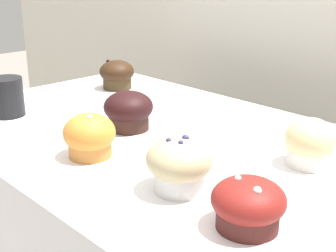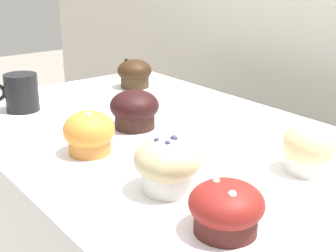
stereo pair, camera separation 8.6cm
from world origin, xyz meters
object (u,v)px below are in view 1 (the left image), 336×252
at_px(muffin_back_left, 89,136).
at_px(muffin_back_center, 117,74).
at_px(muffin_front_left, 310,143).
at_px(muffin_front_right, 248,204).
at_px(muffin_front_center, 179,164).
at_px(muffin_back_right, 128,110).
at_px(coffee_cup, 6,96).

height_order(muffin_back_left, muffin_back_center, muffin_back_left).
xyz_separation_m(muffin_front_left, muffin_front_right, (0.05, -0.24, -0.01)).
bearing_deg(muffin_front_right, muffin_front_center, 175.32).
relative_size(muffin_back_right, muffin_front_left, 1.21).
xyz_separation_m(muffin_front_center, muffin_front_left, (0.09, 0.23, -0.00)).
height_order(muffin_back_left, muffin_front_left, muffin_front_left).
height_order(muffin_front_center, muffin_back_center, muffin_front_center).
relative_size(muffin_back_right, muffin_front_right, 1.04).
distance_m(muffin_front_center, coffee_cup, 0.53).
distance_m(muffin_front_left, coffee_cup, 0.67).
bearing_deg(muffin_front_right, muffin_front_left, 101.93).
bearing_deg(muffin_back_left, muffin_back_right, 114.23).
bearing_deg(muffin_front_left, muffin_back_center, 172.51).
xyz_separation_m(muffin_back_left, coffee_cup, (-0.33, 0.00, 0.01)).
relative_size(muffin_front_right, coffee_cup, 0.88).
relative_size(muffin_back_left, muffin_back_right, 0.91).
bearing_deg(muffin_back_left, muffin_front_left, 40.27).
xyz_separation_m(muffin_back_right, muffin_back_center, (-0.28, 0.19, -0.00)).
bearing_deg(muffin_back_left, muffin_front_center, 5.83).
height_order(muffin_back_right, muffin_front_right, muffin_back_right).
bearing_deg(muffin_back_center, muffin_front_right, -25.06).
relative_size(muffin_front_right, muffin_back_center, 1.04).
height_order(muffin_back_right, coffee_cup, coffee_cup).
relative_size(muffin_front_center, muffin_back_right, 0.99).
xyz_separation_m(muffin_front_center, muffin_front_right, (0.14, -0.01, -0.01)).
xyz_separation_m(muffin_front_right, coffee_cup, (-0.67, -0.01, 0.01)).
distance_m(muffin_back_right, coffee_cup, 0.30).
xyz_separation_m(muffin_front_center, coffee_cup, (-0.53, -0.02, 0.00)).
height_order(muffin_front_center, muffin_front_right, muffin_front_center).
distance_m(muffin_back_right, muffin_back_center, 0.34).
bearing_deg(muffin_back_right, coffee_cup, -151.68).
bearing_deg(coffee_cup, muffin_back_center, 93.26).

